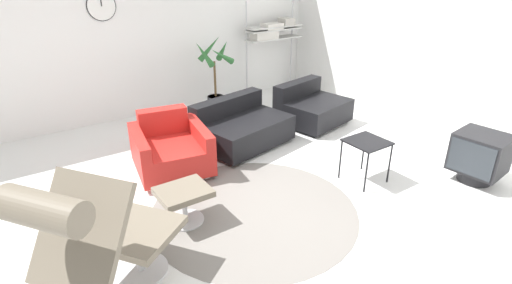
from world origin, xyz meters
name	(u,v)px	position (x,y,z in m)	size (l,w,h in m)	color
ground_plane	(250,198)	(0.00, 0.00, 0.00)	(12.00, 12.00, 0.00)	white
wall_back	(136,27)	(0.00, 3.14, 1.40)	(12.00, 0.09, 2.80)	white
wall_right	(449,36)	(3.21, 0.00, 1.40)	(0.06, 12.00, 2.80)	white
round_rug	(254,211)	(-0.11, -0.23, 0.00)	(2.11, 2.11, 0.01)	slate
lounge_chair	(93,229)	(-1.69, -0.65, 0.71)	(1.25, 1.13, 1.17)	#BCBCC1
ottoman	(184,198)	(-0.76, 0.01, 0.27)	(0.48, 0.41, 0.36)	#BCBCC1
armchair_red	(171,151)	(-0.44, 1.07, 0.26)	(0.97, 1.02, 0.68)	silver
couch_low	(242,128)	(0.66, 1.21, 0.24)	(1.34, 1.07, 0.62)	black
couch_second	(311,109)	(1.98, 1.27, 0.24)	(1.11, 1.02, 0.62)	black
side_table	(367,146)	(1.29, -0.42, 0.44)	(0.43, 0.43, 0.50)	black
crt_television	(480,156)	(2.35, -1.15, 0.32)	(0.55, 0.58, 0.58)	black
potted_plant	(215,81)	(1.00, 2.55, 0.53)	(0.54, 0.53, 1.24)	#333338
shelf_unit	(272,31)	(2.36, 2.84, 1.16)	(1.09, 0.28, 1.69)	#BCBCC1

